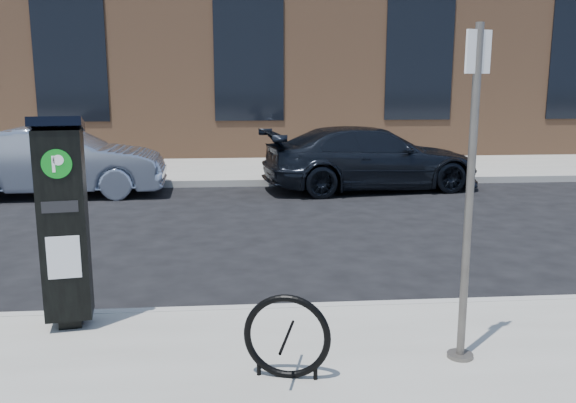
{
  "coord_description": "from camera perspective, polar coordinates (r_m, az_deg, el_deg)",
  "views": [
    {
      "loc": [
        -0.38,
        -5.97,
        2.46
      ],
      "look_at": [
        0.16,
        0.5,
        1.15
      ],
      "focal_mm": 38.0,
      "sensor_mm": 36.0,
      "label": 1
    }
  ],
  "objects": [
    {
      "name": "ground",
      "position": [
        6.47,
        -1.08,
        -10.94
      ],
      "size": [
        120.0,
        120.0,
        0.0
      ],
      "primitive_type": "plane",
      "color": "black",
      "rests_on": "ground"
    },
    {
      "name": "sidewalk_far",
      "position": [
        20.11,
        -3.7,
        4.61
      ],
      "size": [
        60.0,
        12.0,
        0.15
      ],
      "primitive_type": "cube",
      "color": "gray",
      "rests_on": "ground"
    },
    {
      "name": "curb_near",
      "position": [
        6.42,
        -1.07,
        -10.39
      ],
      "size": [
        60.0,
        0.12,
        0.16
      ],
      "primitive_type": "cube",
      "color": "#9E9B93",
      "rests_on": "ground"
    },
    {
      "name": "curb_far",
      "position": [
        14.19,
        -3.2,
        1.75
      ],
      "size": [
        60.0,
        0.12,
        0.16
      ],
      "primitive_type": "cube",
      "color": "#9E9B93",
      "rests_on": "ground"
    },
    {
      "name": "building",
      "position": [
        23.03,
        -4.0,
        15.62
      ],
      "size": [
        28.0,
        10.05,
        8.25
      ],
      "color": "#8B5E3F",
      "rests_on": "ground"
    },
    {
      "name": "parking_kiosk",
      "position": [
        5.98,
        -20.26,
        -1.73
      ],
      "size": [
        0.51,
        0.47,
        1.99
      ],
      "rotation": [
        0.0,
        0.0,
        0.16
      ],
      "color": "black",
      "rests_on": "sidewalk_near"
    },
    {
      "name": "sign_pole",
      "position": [
        5.09,
        16.61,
        0.14
      ],
      "size": [
        0.23,
        0.22,
        2.73
      ],
      "rotation": [
        0.0,
        0.0,
        0.38
      ],
      "color": "#56524C",
      "rests_on": "sidewalk_near"
    },
    {
      "name": "bike_rack",
      "position": [
        4.85,
        -0.1,
        -12.57
      ],
      "size": [
        0.68,
        0.23,
        0.69
      ],
      "rotation": [
        0.0,
        0.0,
        -0.25
      ],
      "color": "black",
      "rests_on": "sidewalk_near"
    },
    {
      "name": "car_silver",
      "position": [
        13.8,
        -20.71,
        3.49
      ],
      "size": [
        4.49,
        1.77,
        1.46
      ],
      "primitive_type": "imported",
      "rotation": [
        0.0,
        0.0,
        1.62
      ],
      "color": "gray",
      "rests_on": "ground"
    },
    {
      "name": "car_dark",
      "position": [
        13.81,
        7.77,
        4.03
      ],
      "size": [
        5.07,
        2.59,
        1.41
      ],
      "primitive_type": "imported",
      "rotation": [
        0.0,
        0.0,
        1.7
      ],
      "color": "black",
      "rests_on": "ground"
    }
  ]
}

